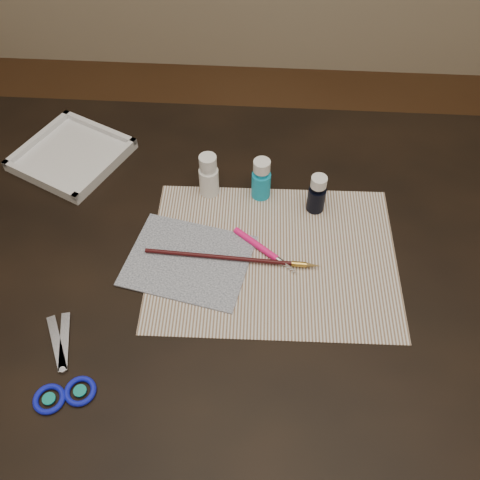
# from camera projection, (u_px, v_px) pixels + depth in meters

# --- Properties ---
(ground) EXTENTS (3.50, 3.50, 0.02)m
(ground) POSITION_uv_depth(u_px,v_px,m) (240.00, 410.00, 1.59)
(ground) COLOR #422614
(ground) RESTS_ON ground
(table) EXTENTS (1.30, 0.90, 0.75)m
(table) POSITION_uv_depth(u_px,v_px,m) (240.00, 350.00, 1.29)
(table) COLOR black
(table) RESTS_ON ground
(paper) EXTENTS (0.47, 0.36, 0.00)m
(paper) POSITION_uv_depth(u_px,v_px,m) (273.00, 257.00, 1.00)
(paper) COLOR silver
(paper) RESTS_ON table
(canvas) EXTENTS (0.25, 0.22, 0.00)m
(canvas) POSITION_uv_depth(u_px,v_px,m) (188.00, 260.00, 0.99)
(canvas) COLOR black
(canvas) RESTS_ON paper
(paint_bottle_white) EXTENTS (0.05, 0.05, 0.10)m
(paint_bottle_white) POSITION_uv_depth(u_px,v_px,m) (209.00, 175.00, 1.06)
(paint_bottle_white) COLOR white
(paint_bottle_white) RESTS_ON table
(paint_bottle_cyan) EXTENTS (0.05, 0.05, 0.09)m
(paint_bottle_cyan) POSITION_uv_depth(u_px,v_px,m) (261.00, 179.00, 1.06)
(paint_bottle_cyan) COLOR #12A2CF
(paint_bottle_cyan) RESTS_ON table
(paint_bottle_navy) EXTENTS (0.04, 0.04, 0.09)m
(paint_bottle_navy) POSITION_uv_depth(u_px,v_px,m) (317.00, 194.00, 1.04)
(paint_bottle_navy) COLOR black
(paint_bottle_navy) RESTS_ON table
(paintbrush) EXTENTS (0.33, 0.03, 0.01)m
(paintbrush) POSITION_uv_depth(u_px,v_px,m) (232.00, 258.00, 0.98)
(paintbrush) COLOR black
(paintbrush) RESTS_ON canvas
(craft_knife) EXTENTS (0.13, 0.11, 0.01)m
(craft_knife) POSITION_uv_depth(u_px,v_px,m) (266.00, 251.00, 0.99)
(craft_knife) COLOR #FF1677
(craft_knife) RESTS_ON paper
(scissors) EXTENTS (0.17, 0.22, 0.01)m
(scissors) POSITION_uv_depth(u_px,v_px,m) (57.00, 362.00, 0.86)
(scissors) COLOR silver
(scissors) RESTS_ON table
(palette_tray) EXTENTS (0.27, 0.27, 0.02)m
(palette_tray) POSITION_uv_depth(u_px,v_px,m) (72.00, 155.00, 1.15)
(palette_tray) COLOR silver
(palette_tray) RESTS_ON table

